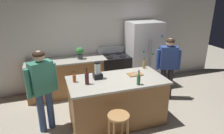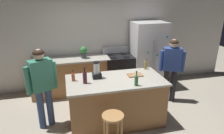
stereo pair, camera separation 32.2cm
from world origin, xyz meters
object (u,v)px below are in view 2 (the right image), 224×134
at_px(kitchen_island, 116,101).
at_px(blender_appliance, 97,71).
at_px(bottle_wine, 85,77).
at_px(bottle_cooking_sauce, 73,77).
at_px(refrigerator, 148,55).
at_px(cutting_board, 135,75).
at_px(stove_range, 118,72).
at_px(bar_stool, 113,123).
at_px(bottle_vinegar, 146,65).
at_px(chef_knife, 136,74).
at_px(person_by_sink_right, 172,65).
at_px(bottle_olive_oil, 136,80).
at_px(potted_plant, 84,52).
at_px(person_by_island_left, 42,82).

distance_m(kitchen_island, blender_appliance, 0.72).
height_order(bottle_wine, bottle_cooking_sauce, bottle_wine).
bearing_deg(refrigerator, bottle_wine, -141.25).
bearing_deg(cutting_board, stove_range, 88.02).
xyz_separation_m(stove_range, bar_stool, (-0.72, -2.28, 0.03)).
bearing_deg(bottle_cooking_sauce, bottle_wine, -39.26).
xyz_separation_m(bottle_vinegar, chef_knife, (-0.33, -0.30, -0.06)).
bearing_deg(person_by_sink_right, cutting_board, -157.51).
distance_m(blender_appliance, bottle_olive_oil, 0.81).
bearing_deg(potted_plant, person_by_sink_right, -27.09).
height_order(bottle_cooking_sauce, bottle_olive_oil, bottle_olive_oil).
relative_size(stove_range, bottle_cooking_sauce, 5.24).
bearing_deg(person_by_island_left, bottle_wine, -16.05).
xyz_separation_m(bar_stool, bottle_vinegar, (1.03, 1.16, 0.52)).
xyz_separation_m(kitchen_island, stove_range, (0.48, 1.52, 0.01)).
height_order(kitchen_island, cutting_board, cutting_board).
bearing_deg(person_by_island_left, potted_plant, 55.82).
height_order(kitchen_island, person_by_sink_right, person_by_sink_right).
distance_m(bar_stool, potted_plant, 2.39).
height_order(bar_stool, bottle_olive_oil, bottle_olive_oil).
bearing_deg(person_by_island_left, bottle_olive_oil, -18.07).
distance_m(person_by_island_left, person_by_sink_right, 2.91).
bearing_deg(refrigerator, potted_plant, 178.37).
bearing_deg(potted_plant, bottle_vinegar, -43.05).
xyz_separation_m(bar_stool, cutting_board, (0.67, 0.86, 0.44)).
relative_size(blender_appliance, bottle_cooking_sauce, 1.56).
relative_size(refrigerator, bottle_cooking_sauce, 8.47).
xyz_separation_m(person_by_sink_right, bottle_wine, (-2.11, -0.59, 0.13)).
xyz_separation_m(stove_range, person_by_sink_right, (1.03, -0.98, 0.45)).
relative_size(refrigerator, cutting_board, 6.10).
bearing_deg(bottle_vinegar, bottle_cooking_sauce, -170.22).
xyz_separation_m(person_by_sink_right, bottle_olive_oil, (-1.23, -0.90, 0.11)).
distance_m(bar_stool, bottle_vinegar, 1.63).
distance_m(stove_range, chef_knife, 1.51).
xyz_separation_m(bottle_wine, bottle_vinegar, (1.38, 0.44, -0.03)).
height_order(stove_range, chef_knife, stove_range).
relative_size(bottle_cooking_sauce, bottle_olive_oil, 0.78).
distance_m(bottle_olive_oil, chef_knife, 0.49).
bearing_deg(bottle_olive_oil, blender_appliance, 140.68).
relative_size(person_by_sink_right, bottle_cooking_sauce, 7.19).
height_order(refrigerator, bottle_cooking_sauce, refrigerator).
bearing_deg(bottle_vinegar, cutting_board, -139.58).
xyz_separation_m(refrigerator, bottle_vinegar, (-0.54, -1.10, 0.12)).
bearing_deg(stove_range, blender_appliance, -121.07).
bearing_deg(stove_range, bottle_cooking_sauce, -132.52).
bearing_deg(person_by_island_left, bottle_cooking_sauce, -5.70).
height_order(refrigerator, bar_stool, refrigerator).
relative_size(kitchen_island, person_by_island_left, 1.19).
bearing_deg(stove_range, potted_plant, 178.41).
relative_size(kitchen_island, cutting_board, 6.32).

